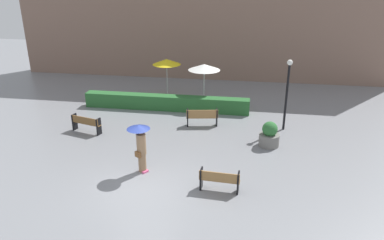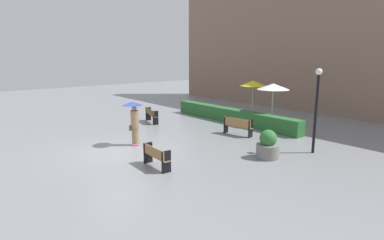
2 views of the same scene
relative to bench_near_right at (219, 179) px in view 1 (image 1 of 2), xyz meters
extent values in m
plane|color=gray|center=(-2.94, -0.11, -0.48)|extent=(60.00, 60.00, 0.00)
cube|color=#9E7242|center=(0.00, 0.06, -0.06)|extent=(1.52, 0.37, 0.04)
cube|color=#9E7242|center=(-0.01, -0.10, 0.15)|extent=(1.50, 0.13, 0.38)
cube|color=black|center=(-0.69, 0.08, -0.07)|extent=(0.08, 0.38, 0.83)
cube|color=black|center=(0.69, -0.01, -0.07)|extent=(0.08, 0.38, 0.83)
cube|color=brown|center=(-7.16, 4.40, -0.01)|extent=(1.67, 0.68, 0.04)
cube|color=brown|center=(-7.20, 4.26, 0.20)|extent=(1.61, 0.48, 0.37)
cube|color=black|center=(-7.91, 4.58, -0.05)|extent=(0.15, 0.35, 0.86)
cube|color=black|center=(-6.42, 4.17, -0.05)|extent=(0.15, 0.35, 0.86)
cube|color=#9E7242|center=(-1.47, 6.18, -0.02)|extent=(1.68, 0.55, 0.04)
cube|color=#9E7242|center=(-1.45, 6.03, 0.23)|extent=(1.64, 0.32, 0.44)
cube|color=black|center=(-2.23, 6.03, -0.02)|extent=(0.12, 0.37, 0.93)
cube|color=black|center=(-0.71, 6.29, -0.02)|extent=(0.12, 0.37, 0.93)
cylinder|color=#8C6B4C|center=(-3.23, 0.96, -0.08)|extent=(0.32, 0.32, 0.80)
cube|color=#F2598C|center=(-3.18, 0.93, -0.44)|extent=(0.41, 0.39, 0.08)
cylinder|color=#8C6B4C|center=(-3.23, 0.96, 0.75)|extent=(0.38, 0.38, 0.87)
sphere|color=tan|center=(-3.23, 0.96, 1.29)|extent=(0.21, 0.21, 0.21)
cube|color=brown|center=(-3.34, 0.76, 0.37)|extent=(0.29, 0.24, 0.22)
cylinder|color=black|center=(-3.29, 0.88, 1.07)|extent=(0.02, 0.02, 0.90)
cone|color=navy|center=(-3.29, 0.88, 1.52)|extent=(0.92, 0.92, 0.16)
cylinder|color=slate|center=(1.96, 4.23, -0.19)|extent=(0.95, 0.95, 0.58)
sphere|color=#2D6B33|center=(1.96, 4.23, 0.36)|extent=(0.72, 0.72, 0.72)
cylinder|color=black|center=(2.78, 6.35, 1.22)|extent=(0.12, 0.12, 3.41)
sphere|color=white|center=(2.78, 6.35, 3.05)|extent=(0.28, 0.28, 0.28)
cylinder|color=silver|center=(-4.39, 10.77, 0.67)|extent=(0.06, 0.06, 2.31)
cone|color=yellow|center=(-4.39, 10.77, 1.83)|extent=(1.81, 1.81, 0.35)
cylinder|color=silver|center=(-1.82, 9.53, 0.70)|extent=(0.06, 0.06, 2.36)
cone|color=white|center=(-1.82, 9.53, 1.88)|extent=(1.91, 1.91, 0.35)
cube|color=#28602D|center=(-3.92, 8.29, -0.05)|extent=(9.81, 0.70, 0.87)
cube|color=#846656|center=(-2.94, 15.89, 4.93)|extent=(28.00, 1.20, 10.83)
camera|label=1|loc=(0.86, -11.76, 7.08)|focal=34.32mm
camera|label=2|loc=(9.87, -6.35, 3.76)|focal=30.14mm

